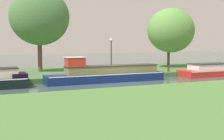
# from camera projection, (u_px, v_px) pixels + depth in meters

# --- Properties ---
(ground_plane) EXTENTS (120.00, 120.00, 0.00)m
(ground_plane) POSITION_uv_depth(u_px,v_px,m) (123.00, 83.00, 22.27)
(ground_plane) COLOR #3D5450
(riverbank_far) EXTENTS (72.00, 10.00, 0.40)m
(riverbank_far) POSITION_uv_depth(u_px,v_px,m) (90.00, 72.00, 28.60)
(riverbank_far) COLOR #426A38
(riverbank_far) RESTS_ON ground_plane
(riverbank_near) EXTENTS (72.00, 10.00, 0.40)m
(riverbank_near) POSITION_uv_depth(u_px,v_px,m) (208.00, 102.00, 14.08)
(riverbank_near) COLOR #497537
(riverbank_near) RESTS_ON ground_plane
(navy_barge) EXTENTS (9.42, 1.62, 1.97)m
(navy_barge) POSITION_uv_depth(u_px,v_px,m) (107.00, 74.00, 22.96)
(navy_barge) COLOR navy
(navy_barge) RESTS_ON ground_plane
(red_cruiser) EXTENTS (6.61, 2.11, 1.14)m
(red_cruiser) POSITION_uv_depth(u_px,v_px,m) (212.00, 71.00, 27.29)
(red_cruiser) COLOR red
(red_cruiser) RESTS_ON ground_plane
(willow_tree_left) EXTENTS (5.31, 3.44, 7.41)m
(willow_tree_left) POSITION_uv_depth(u_px,v_px,m) (40.00, 17.00, 26.42)
(willow_tree_left) COLOR brown
(willow_tree_left) RESTS_ON riverbank_far
(willow_tree_centre) EXTENTS (5.33, 4.12, 6.25)m
(willow_tree_centre) POSITION_uv_depth(u_px,v_px,m) (171.00, 30.00, 31.65)
(willow_tree_centre) COLOR brown
(willow_tree_centre) RESTS_ON riverbank_far
(lamp_post) EXTENTS (0.24, 0.24, 2.97)m
(lamp_post) POSITION_uv_depth(u_px,v_px,m) (111.00, 51.00, 25.95)
(lamp_post) COLOR #333338
(lamp_post) RESTS_ON riverbank_far
(mooring_post_near) EXTENTS (0.19, 0.19, 0.53)m
(mooring_post_near) POSITION_uv_depth(u_px,v_px,m) (168.00, 69.00, 27.15)
(mooring_post_near) COLOR #463B20
(mooring_post_near) RESTS_ON riverbank_far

